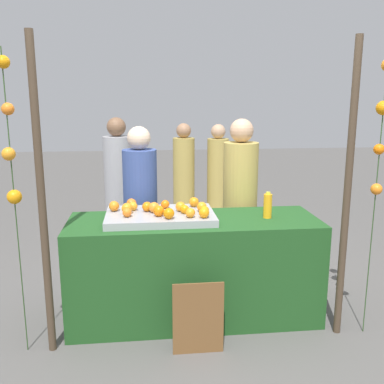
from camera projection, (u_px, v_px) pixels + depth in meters
The scene contains 31 objects.
ground_plane at pixel (194, 315), 3.78m from camera, with size 24.00×24.00×0.00m, color #565451.
stall_counter at pixel (194, 269), 3.69m from camera, with size 2.07×0.71×0.87m, color #1E4C1E.
orange_tray at pixel (160, 216), 3.58m from camera, with size 0.89×0.56×0.06m, color #9EA0A5.
orange_0 at pixel (185, 209), 3.54m from camera, with size 0.07×0.07×0.07m, color orange.
orange_1 at pixel (204, 213), 3.41m from camera, with size 0.08×0.08×0.08m, color orange.
orange_2 at pixel (165, 204), 3.71m from camera, with size 0.07×0.07×0.07m, color orange.
orange_3 at pixel (147, 207), 3.61m from camera, with size 0.08×0.08×0.08m, color orange.
orange_4 at pixel (127, 208), 3.54m from camera, with size 0.09×0.09×0.09m, color orange.
orange_5 at pixel (154, 207), 3.57m from camera, with size 0.09×0.09×0.09m, color orange.
orange_6 at pixel (194, 202), 3.76m from camera, with size 0.08×0.08×0.08m, color orange.
orange_7 at pixel (133, 206), 3.64m from camera, with size 0.07×0.07×0.07m, color orange.
orange_8 at pixel (205, 211), 3.50m from camera, with size 0.08×0.08×0.08m, color orange.
orange_9 at pixel (159, 211), 3.46m from camera, with size 0.09×0.09×0.09m, color orange.
orange_10 at pixel (190, 213), 3.43m from camera, with size 0.08×0.08×0.08m, color orange.
orange_11 at pixel (131, 203), 3.71m from camera, with size 0.08×0.08×0.08m, color orange.
orange_12 at pixel (127, 213), 3.44m from camera, with size 0.07×0.07×0.07m, color orange.
orange_13 at pixel (180, 207), 3.61m from camera, with size 0.08×0.08×0.08m, color orange.
orange_14 at pixel (202, 207), 3.60m from camera, with size 0.08×0.08×0.08m, color orange.
orange_15 at pixel (169, 213), 3.39m from camera, with size 0.09×0.09×0.09m, color orange.
orange_16 at pixel (114, 206), 3.62m from camera, with size 0.09×0.09×0.09m, color orange.
juice_bottle at pixel (268, 206), 3.63m from camera, with size 0.07×0.07×0.22m.
chalkboard_sign at pixel (198, 319), 3.18m from camera, with size 0.38×0.03×0.57m.
vendor_left at pixel (141, 216), 4.15m from camera, with size 0.32×0.32×1.60m.
vendor_right at pixel (240, 210), 4.26m from camera, with size 0.33×0.33×1.66m.
crowd_person_0 at pixel (184, 181), 6.14m from camera, with size 0.30×0.30×1.50m.
crowd_person_1 at pixel (218, 181), 6.16m from camera, with size 0.30×0.30×1.49m.
crowd_person_2 at pixel (119, 191), 5.18m from camera, with size 0.33×0.33×1.63m.
canopy_post_left at pixel (42, 202), 3.03m from camera, with size 0.06×0.06×2.29m, color #473828.
canopy_post_right at pixel (347, 194), 3.28m from camera, with size 0.06×0.06×2.29m, color #473828.
garland_strand_left at pixel (10, 145), 2.94m from camera, with size 0.11×0.10×2.18m.
garland_strand_right at pixel (382, 125), 3.17m from camera, with size 0.11×0.11×2.18m.
Camera 1 is at (-0.40, -3.44, 1.86)m, focal length 40.73 mm.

